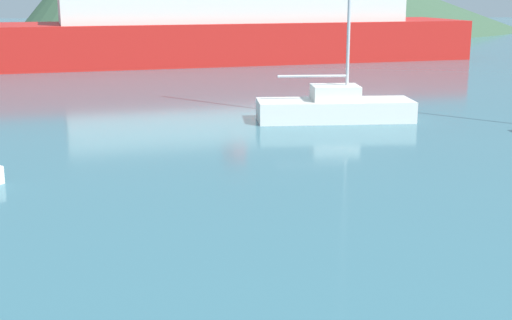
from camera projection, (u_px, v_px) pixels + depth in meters
sailboat_outer at (335, 106)px, 26.64m from camera, size 5.85×2.04×10.97m
ferry_distant at (233, 27)px, 47.83m from camera, size 32.89×14.28×6.82m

